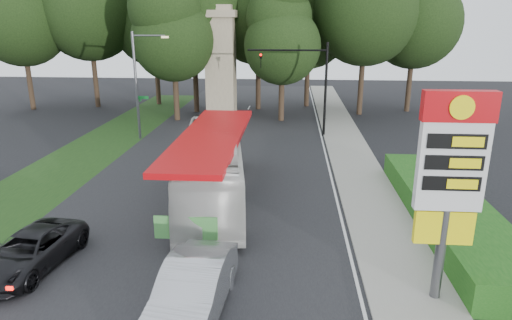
# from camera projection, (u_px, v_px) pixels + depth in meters

# --- Properties ---
(road_surface) EXTENTS (14.00, 80.00, 0.02)m
(road_surface) POSITION_uv_depth(u_px,v_px,m) (210.00, 186.00, 25.17)
(road_surface) COLOR black
(road_surface) RESTS_ON ground
(sidewalk_right) EXTENTS (3.00, 80.00, 0.12)m
(sidewalk_right) POSITION_uv_depth(u_px,v_px,m) (366.00, 189.00, 24.53)
(sidewalk_right) COLOR gray
(sidewalk_right) RESTS_ON ground
(grass_verge_left) EXTENTS (5.00, 50.00, 0.02)m
(grass_verge_left) POSITION_uv_depth(u_px,v_px,m) (89.00, 152.00, 31.59)
(grass_verge_left) COLOR #193814
(grass_verge_left) RESTS_ON ground
(hedge) EXTENTS (3.00, 14.00, 1.20)m
(hedge) POSITION_uv_depth(u_px,v_px,m) (449.00, 211.00, 20.33)
(hedge) COLOR #184C14
(hedge) RESTS_ON ground
(gas_station_pylon) EXTENTS (2.10, 0.45, 6.85)m
(gas_station_pylon) POSITION_uv_depth(u_px,v_px,m) (451.00, 171.00, 13.65)
(gas_station_pylon) COLOR #59595E
(gas_station_pylon) RESTS_ON ground
(traffic_signal_mast) EXTENTS (6.10, 0.35, 7.20)m
(traffic_signal_mast) POSITION_uv_depth(u_px,v_px,m) (309.00, 76.00, 34.81)
(traffic_signal_mast) COLOR black
(traffic_signal_mast) RESTS_ON ground
(streetlight_signs) EXTENTS (2.75, 0.98, 8.00)m
(streetlight_signs) POSITION_uv_depth(u_px,v_px,m) (139.00, 81.00, 33.92)
(streetlight_signs) COLOR #59595E
(streetlight_signs) RESTS_ON ground
(monument) EXTENTS (3.00, 3.00, 10.05)m
(monument) POSITION_uv_depth(u_px,v_px,m) (221.00, 63.00, 40.98)
(monument) COLOR gray
(monument) RESTS_ON ground
(tree_west_near) EXTENTS (8.40, 8.40, 16.50)m
(tree_west_near) POSITION_uv_depth(u_px,v_px,m) (153.00, 7.00, 46.80)
(tree_west_near) COLOR #2D2116
(tree_west_near) RESTS_ON ground
(tree_east_near) EXTENTS (8.12, 8.12, 15.95)m
(tree_east_near) POSITION_uv_depth(u_px,v_px,m) (309.00, 11.00, 45.71)
(tree_east_near) COLOR #2D2116
(tree_east_near) RESTS_ON ground
(tree_far_east) EXTENTS (8.68, 8.68, 17.05)m
(tree_far_east) POSITION_uv_depth(u_px,v_px,m) (417.00, 3.00, 42.87)
(tree_far_east) COLOR #2D2116
(tree_far_east) RESTS_ON ground
(tree_monument_left) EXTENTS (7.28, 7.28, 14.30)m
(tree_monument_left) POSITION_uv_depth(u_px,v_px,m) (172.00, 21.00, 39.27)
(tree_monument_left) COLOR #2D2116
(tree_monument_left) RESTS_ON ground
(tree_monument_right) EXTENTS (6.72, 6.72, 13.20)m
(tree_monument_right) POSITION_uv_depth(u_px,v_px,m) (283.00, 29.00, 39.24)
(tree_monument_right) COLOR #2D2116
(tree_monument_right) RESTS_ON ground
(transit_bus) EXTENTS (4.54, 12.55, 3.42)m
(transit_bus) POSITION_uv_depth(u_px,v_px,m) (212.00, 167.00, 22.86)
(transit_bus) COLOR silver
(transit_bus) RESTS_ON ground
(sedan_silver) EXTENTS (2.22, 5.40, 1.74)m
(sedan_silver) POSITION_uv_depth(u_px,v_px,m) (193.00, 290.00, 13.90)
(sedan_silver) COLOR #A9AAB0
(sedan_silver) RESTS_ON ground
(suv_charcoal) EXTENTS (2.81, 5.12, 1.36)m
(suv_charcoal) POSITION_uv_depth(u_px,v_px,m) (29.00, 251.00, 16.68)
(suv_charcoal) COLOR black
(suv_charcoal) RESTS_ON ground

